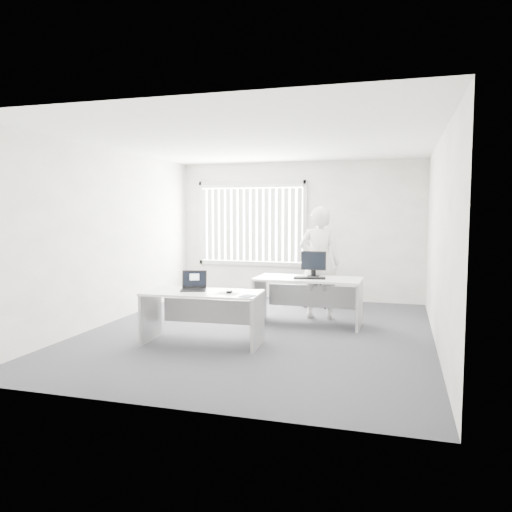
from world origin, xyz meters
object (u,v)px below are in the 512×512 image
(desk_near, at_px, (203,306))
(desk_far, at_px, (308,291))
(office_chair, at_px, (318,288))
(person, at_px, (320,263))
(laptop, at_px, (193,281))
(monitor, at_px, (314,264))

(desk_near, height_order, desk_far, desk_far)
(office_chair, bearing_deg, desk_far, -106.49)
(desk_near, xyz_separation_m, office_chair, (1.07, 3.17, -0.18))
(desk_far, bearing_deg, person, 81.11)
(office_chair, height_order, laptop, office_chair)
(desk_near, height_order, person, person)
(monitor, bearing_deg, office_chair, 97.37)
(person, height_order, laptop, person)
(desk_near, xyz_separation_m, laptop, (-0.15, 0.05, 0.33))
(person, relative_size, monitor, 4.64)
(desk_far, xyz_separation_m, office_chair, (-0.10, 1.64, -0.20))
(desk_far, distance_m, laptop, 2.01)
(person, xyz_separation_m, laptop, (-1.42, -2.02, -0.09))
(desk_near, height_order, office_chair, office_chair)
(laptop, bearing_deg, monitor, 33.86)
(desk_near, relative_size, office_chair, 1.48)
(laptop, distance_m, monitor, 2.18)
(office_chair, distance_m, laptop, 3.40)
(laptop, bearing_deg, office_chair, 51.35)
(desk_far, height_order, person, person)
(desk_near, distance_m, desk_far, 1.93)
(desk_far, bearing_deg, desk_near, -126.41)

